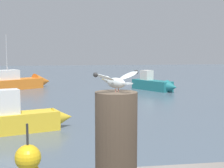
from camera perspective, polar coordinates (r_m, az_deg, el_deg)
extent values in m
cylinder|color=#382D23|center=(3.22, 0.71, -8.88)|extent=(0.41, 0.41, 0.85)
cylinder|color=#C67360|center=(3.15, 1.08, -1.04)|extent=(0.01, 0.01, 0.04)
cylinder|color=#C67360|center=(3.12, 0.61, -1.09)|extent=(0.01, 0.01, 0.04)
ellipsoid|color=silver|center=(3.13, 0.72, 0.18)|extent=(0.20, 0.24, 0.10)
sphere|color=silver|center=(3.23, -0.91, 0.83)|extent=(0.06, 0.06, 0.06)
cone|color=yellow|center=(3.27, -1.55, 0.82)|extent=(0.04, 0.05, 0.02)
cube|color=silver|center=(3.03, 2.62, 0.07)|extent=(0.11, 0.10, 0.01)
ellipsoid|color=silver|center=(3.23, 2.89, 1.51)|extent=(0.25, 0.23, 0.09)
sphere|color=#2F2F2F|center=(3.31, 4.14, 2.05)|extent=(0.04, 0.04, 0.04)
ellipsoid|color=silver|center=(3.01, -1.34, 1.19)|extent=(0.25, 0.23, 0.09)
sphere|color=#2F2F2F|center=(2.94, -2.84, 1.59)|extent=(0.04, 0.04, 0.04)
cube|color=orange|center=(25.47, -16.90, -0.06)|extent=(4.58, 3.74, 0.75)
cone|color=orange|center=(26.73, -11.84, 0.42)|extent=(1.81, 1.81, 1.30)
cube|color=white|center=(25.29, -17.51, 1.52)|extent=(1.81, 1.64, 0.69)
cylinder|color=#A5A5A8|center=(25.23, -17.63, 5.22)|extent=(0.08, 0.08, 2.57)
cube|color=#1E7075|center=(24.19, 6.86, -0.20)|extent=(2.43, 3.37, 0.71)
cone|color=#1E7075|center=(22.87, 10.18, -0.50)|extent=(1.19, 1.19, 0.88)
cube|color=silver|center=(24.53, 5.96, 1.55)|extent=(0.95, 0.98, 0.70)
cube|color=yellow|center=(12.16, -16.44, -6.43)|extent=(3.21, 1.78, 0.69)
cone|color=yellow|center=(12.60, -8.51, -5.68)|extent=(0.96, 0.96, 0.76)
cube|color=white|center=(11.99, -17.60, -2.92)|extent=(0.94, 0.79, 0.85)
sphere|color=yellow|center=(7.49, -14.21, -12.13)|extent=(0.56, 0.56, 0.56)
cylinder|color=#2D2D2D|center=(7.36, -14.31, -8.51)|extent=(0.05, 0.05, 0.50)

